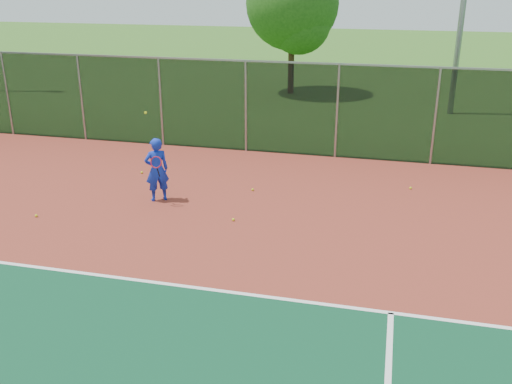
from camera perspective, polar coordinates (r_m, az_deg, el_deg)
court_apron at (r=9.84m, az=1.16°, el=-13.66°), size 30.00×20.00×0.02m
fence_back at (r=18.45m, az=8.11°, el=8.08°), size 30.00×0.06×3.03m
tennis_player at (r=15.00m, az=-9.89°, el=2.23°), size 0.74×0.76×2.35m
practice_ball_1 at (r=13.80m, az=-2.29°, el=-2.77°), size 0.07×0.07×0.07m
practice_ball_3 at (r=15.02m, az=-21.12°, el=-2.22°), size 0.07×0.07×0.07m
practice_ball_4 at (r=16.39m, az=15.20°, el=0.39°), size 0.07×0.07×0.07m
practice_ball_5 at (r=15.70m, az=-0.34°, el=0.25°), size 0.07×0.07×0.07m
practice_ball_6 at (r=17.41m, az=-11.36°, el=1.93°), size 0.07×0.07×0.07m
tree_back_left at (r=28.68m, az=3.82°, el=17.90°), size 4.46×4.46×6.56m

